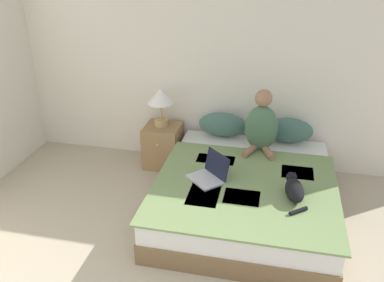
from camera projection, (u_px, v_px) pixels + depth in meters
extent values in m
cube|color=silver|center=(215.00, 59.00, 4.58)|extent=(5.59, 0.05, 2.55)
cube|color=brown|center=(245.00, 202.00, 4.09)|extent=(1.65, 1.95, 0.20)
cube|color=silver|center=(246.00, 186.00, 4.00)|extent=(1.63, 1.92, 0.19)
cube|color=#758E56|center=(245.00, 187.00, 3.78)|extent=(1.70, 1.56, 0.02)
cube|color=#3D4784|center=(203.00, 195.00, 3.65)|extent=(0.28, 0.37, 0.01)
cube|color=#3D4784|center=(242.00, 197.00, 3.62)|extent=(0.32, 0.25, 0.01)
cube|color=#3D4784|center=(216.00, 160.00, 4.25)|extent=(0.39, 0.20, 0.01)
cube|color=#3D4784|center=(297.00, 173.00, 4.01)|extent=(0.31, 0.26, 0.01)
ellipsoid|color=#42665B|center=(222.00, 125.00, 4.70)|extent=(0.55, 0.21, 0.29)
ellipsoid|color=#42665B|center=(288.00, 130.00, 4.55)|extent=(0.55, 0.21, 0.29)
ellipsoid|color=#476B4C|center=(261.00, 128.00, 4.34)|extent=(0.35, 0.19, 0.51)
sphere|color=#9E7051|center=(264.00, 98.00, 4.19)|extent=(0.18, 0.18, 0.18)
cylinder|color=#9E7051|center=(250.00, 150.00, 4.35)|extent=(0.17, 0.25, 0.07)
cylinder|color=#9E7051|center=(268.00, 152.00, 4.31)|extent=(0.17, 0.25, 0.07)
ellipsoid|color=black|center=(295.00, 190.00, 3.57)|extent=(0.21, 0.35, 0.16)
sphere|color=black|center=(291.00, 177.00, 3.72)|extent=(0.10, 0.10, 0.10)
cone|color=black|center=(289.00, 174.00, 3.71)|extent=(0.05, 0.05, 0.05)
cone|color=black|center=(295.00, 174.00, 3.70)|extent=(0.05, 0.05, 0.05)
cylinder|color=black|center=(298.00, 211.00, 3.40)|extent=(0.16, 0.14, 0.03)
cube|color=#B7B7BC|center=(205.00, 179.00, 3.87)|extent=(0.40, 0.39, 0.02)
cube|color=black|center=(217.00, 164.00, 3.88)|extent=(0.28, 0.27, 0.23)
cube|color=#937047|center=(163.00, 145.00, 4.89)|extent=(0.41, 0.41, 0.51)
sphere|color=tan|center=(157.00, 145.00, 4.65)|extent=(0.03, 0.03, 0.03)
cylinder|color=tan|center=(161.00, 122.00, 4.78)|extent=(0.16, 0.16, 0.08)
cylinder|color=tan|center=(161.00, 111.00, 4.72)|extent=(0.02, 0.02, 0.20)
cone|color=white|center=(160.00, 96.00, 4.64)|extent=(0.30, 0.30, 0.18)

